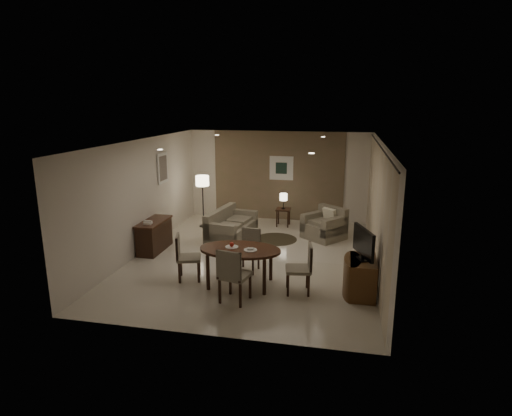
% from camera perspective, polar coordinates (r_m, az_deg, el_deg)
% --- Properties ---
extents(room_shell, '(5.50, 7.00, 2.70)m').
position_cam_1_polar(room_shell, '(10.06, 0.23, 1.38)').
color(room_shell, beige).
rests_on(room_shell, ground).
extents(taupe_accent, '(3.96, 0.03, 2.70)m').
position_cam_1_polar(taupe_accent, '(13.04, 2.97, 4.28)').
color(taupe_accent, '#785F4A').
rests_on(taupe_accent, wall_back).
extents(curtain_wall, '(0.08, 6.70, 2.58)m').
position_cam_1_polar(curtain_wall, '(9.51, 15.75, -0.09)').
color(curtain_wall, beige).
rests_on(curtain_wall, wall_right).
extents(curtain_rod, '(0.03, 6.80, 0.03)m').
position_cam_1_polar(curtain_rod, '(9.29, 16.29, 7.83)').
color(curtain_rod, black).
rests_on(curtain_rod, wall_right).
extents(art_back_frame, '(0.72, 0.03, 0.72)m').
position_cam_1_polar(art_back_frame, '(12.96, 3.40, 5.33)').
color(art_back_frame, silver).
rests_on(art_back_frame, wall_back).
extents(art_back_canvas, '(0.34, 0.01, 0.34)m').
position_cam_1_polar(art_back_canvas, '(12.95, 3.39, 5.32)').
color(art_back_canvas, black).
rests_on(art_back_canvas, wall_back).
extents(art_left_frame, '(0.03, 0.60, 0.80)m').
position_cam_1_polar(art_left_frame, '(11.55, -12.33, 5.22)').
color(art_left_frame, silver).
rests_on(art_left_frame, wall_left).
extents(art_left_canvas, '(0.01, 0.46, 0.64)m').
position_cam_1_polar(art_left_canvas, '(11.55, -12.26, 5.22)').
color(art_left_canvas, gray).
rests_on(art_left_canvas, wall_left).
extents(downlight_nl, '(0.10, 0.10, 0.01)m').
position_cam_1_polar(downlight_nl, '(8.19, -12.66, 7.60)').
color(downlight_nl, white).
rests_on(downlight_nl, ceiling).
extents(downlight_nr, '(0.10, 0.10, 0.01)m').
position_cam_1_polar(downlight_nr, '(7.49, 7.43, 7.25)').
color(downlight_nr, white).
rests_on(downlight_nr, ceiling).
extents(downlight_fl, '(0.10, 0.10, 0.01)m').
position_cam_1_polar(downlight_fl, '(11.55, -5.25, 9.66)').
color(downlight_fl, white).
rests_on(downlight_fl, ceiling).
extents(downlight_fr, '(0.10, 0.10, 0.01)m').
position_cam_1_polar(downlight_fr, '(11.07, 8.95, 9.36)').
color(downlight_fr, white).
rests_on(downlight_fr, ceiling).
extents(console_desk, '(0.48, 1.20, 0.75)m').
position_cam_1_polar(console_desk, '(10.72, -13.39, -3.61)').
color(console_desk, '#482817').
rests_on(console_desk, floor).
extents(telephone, '(0.20, 0.14, 0.09)m').
position_cam_1_polar(telephone, '(10.34, -14.22, -1.85)').
color(telephone, white).
rests_on(telephone, console_desk).
extents(tv_cabinet, '(0.48, 0.90, 0.70)m').
position_cam_1_polar(tv_cabinet, '(8.37, 14.01, -8.93)').
color(tv_cabinet, brown).
rests_on(tv_cabinet, floor).
extents(flat_tv, '(0.36, 0.85, 0.60)m').
position_cam_1_polar(flat_tv, '(8.13, 14.14, -4.57)').
color(flat_tv, black).
rests_on(flat_tv, tv_cabinet).
extents(dining_table, '(1.61, 1.01, 0.75)m').
position_cam_1_polar(dining_table, '(8.53, -2.12, -7.84)').
color(dining_table, '#482817').
rests_on(dining_table, floor).
extents(chair_near, '(0.59, 0.59, 1.03)m').
position_cam_1_polar(chair_near, '(7.83, -2.82, -8.84)').
color(chair_near, gray).
rests_on(chair_near, floor).
extents(chair_far, '(0.49, 0.49, 0.90)m').
position_cam_1_polar(chair_far, '(9.17, -1.09, -5.75)').
color(chair_far, gray).
rests_on(chair_far, floor).
extents(chair_left, '(0.57, 0.57, 0.95)m').
position_cam_1_polar(chair_left, '(8.85, -8.91, -6.50)').
color(chair_left, gray).
rests_on(chair_left, floor).
extents(chair_right, '(0.53, 0.53, 0.96)m').
position_cam_1_polar(chair_right, '(8.21, 5.64, -8.04)').
color(chair_right, gray).
rests_on(chair_right, floor).
extents(plate_a, '(0.26, 0.26, 0.02)m').
position_cam_1_polar(plate_a, '(8.48, -3.25, -5.20)').
color(plate_a, white).
rests_on(plate_a, dining_table).
extents(plate_b, '(0.26, 0.26, 0.02)m').
position_cam_1_polar(plate_b, '(8.30, -0.75, -5.62)').
color(plate_b, white).
rests_on(plate_b, dining_table).
extents(fruit_apple, '(0.09, 0.09, 0.09)m').
position_cam_1_polar(fruit_apple, '(8.47, -3.25, -4.86)').
color(fruit_apple, red).
rests_on(fruit_apple, plate_a).
extents(napkin, '(0.12, 0.08, 0.03)m').
position_cam_1_polar(napkin, '(8.29, -0.75, -5.47)').
color(napkin, white).
rests_on(napkin, plate_b).
extents(round_rug, '(1.11, 1.11, 0.01)m').
position_cam_1_polar(round_rug, '(11.38, 2.68, -4.16)').
color(round_rug, '#3E3422').
rests_on(round_rug, floor).
extents(sofa, '(1.80, 1.10, 0.80)m').
position_cam_1_polar(sofa, '(11.28, -3.24, -2.24)').
color(sofa, gray).
rests_on(sofa, floor).
extents(armchair, '(1.27, 1.27, 0.83)m').
position_cam_1_polar(armchair, '(11.46, 9.06, -2.06)').
color(armchair, gray).
rests_on(armchair, floor).
extents(side_table, '(0.41, 0.41, 0.52)m').
position_cam_1_polar(side_table, '(12.54, 3.64, -1.24)').
color(side_table, black).
rests_on(side_table, floor).
extents(table_lamp, '(0.22, 0.22, 0.50)m').
position_cam_1_polar(table_lamp, '(12.41, 3.68, 1.03)').
color(table_lamp, '#FFEAC1').
rests_on(table_lamp, side_table).
extents(floor_lamp, '(0.38, 0.38, 1.50)m').
position_cam_1_polar(floor_lamp, '(12.42, -7.09, 0.88)').
color(floor_lamp, '#FFE5B7').
rests_on(floor_lamp, floor).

